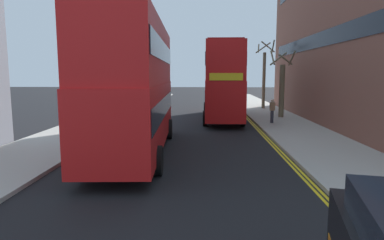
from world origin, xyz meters
TOP-DOWN VIEW (x-y plane):
  - sidewalk_right at (6.50, 16.00)m, footprint 4.00×80.00m
  - sidewalk_left at (-6.50, 16.00)m, footprint 4.00×80.00m
  - kerb_line_outer at (4.40, 14.00)m, footprint 0.10×56.00m
  - kerb_line_inner at (4.24, 14.00)m, footprint 0.10×56.00m
  - double_decker_bus_away at (-2.04, 13.38)m, footprint 3.17×10.91m
  - double_decker_bus_oncoming at (2.26, 24.58)m, footprint 2.86×10.83m
  - pedestrian_far at (5.55, 21.92)m, footprint 0.34×0.22m
  - street_tree_near at (6.90, 25.26)m, footprint 1.68×1.72m
  - street_tree_mid at (6.71, 32.03)m, footprint 1.66×1.72m

SIDE VIEW (x-z plane):
  - kerb_line_outer at x=4.40m, z-range 0.00..0.01m
  - kerb_line_inner at x=4.24m, z-range 0.00..0.01m
  - sidewalk_right at x=6.50m, z-range 0.00..0.14m
  - sidewalk_left at x=-6.50m, z-range 0.00..0.14m
  - pedestrian_far at x=5.55m, z-range 0.18..1.80m
  - street_tree_near at x=6.90m, z-range -0.12..5.03m
  - double_decker_bus_away at x=-2.04m, z-range 0.21..5.85m
  - double_decker_bus_oncoming at x=2.26m, z-range 0.21..5.85m
  - street_tree_mid at x=6.71m, z-range 0.10..6.60m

